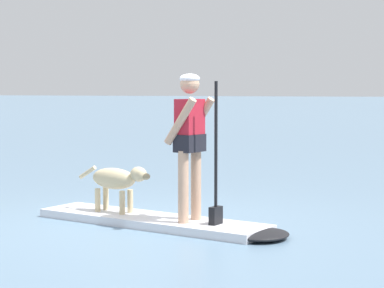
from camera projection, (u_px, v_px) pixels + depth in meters
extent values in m
plane|color=slate|center=(151.00, 225.00, 8.50)|extent=(400.00, 400.00, 0.00)
cube|color=silver|center=(151.00, 221.00, 8.50)|extent=(3.03, 0.92, 0.10)
ellipsoid|color=black|center=(262.00, 235.00, 7.67)|extent=(0.61, 0.70, 0.10)
cylinder|color=tan|center=(196.00, 184.00, 8.26)|extent=(0.12, 0.12, 0.82)
cylinder|color=tan|center=(183.00, 187.00, 8.05)|extent=(0.12, 0.12, 0.82)
cube|color=black|center=(190.00, 143.00, 8.12)|extent=(0.25, 0.38, 0.20)
cube|color=#B21E2D|center=(190.00, 125.00, 8.10)|extent=(0.23, 0.35, 0.58)
sphere|color=tan|center=(190.00, 84.00, 8.07)|extent=(0.22, 0.22, 0.22)
ellipsoid|color=white|center=(190.00, 79.00, 8.07)|extent=(0.23, 0.23, 0.11)
cylinder|color=tan|center=(199.00, 120.00, 8.26)|extent=(0.42, 0.12, 0.54)
cylinder|color=tan|center=(180.00, 121.00, 7.94)|extent=(0.42, 0.12, 0.54)
cylinder|color=black|center=(216.00, 153.00, 7.93)|extent=(0.04, 0.04, 1.60)
cube|color=black|center=(216.00, 215.00, 7.98)|extent=(0.09, 0.19, 0.20)
ellipsoid|color=#CCB78C|center=(114.00, 179.00, 8.78)|extent=(0.67, 0.27, 0.26)
ellipsoid|color=#CCB78C|center=(138.00, 174.00, 8.56)|extent=(0.23, 0.18, 0.18)
ellipsoid|color=gray|center=(146.00, 176.00, 8.50)|extent=(0.13, 0.09, 0.08)
cylinder|color=#CCB78C|center=(88.00, 172.00, 9.01)|extent=(0.27, 0.07, 0.18)
cylinder|color=#CCB78C|center=(130.00, 201.00, 8.75)|extent=(0.07, 0.07, 0.29)
cylinder|color=#CCB78C|center=(122.00, 203.00, 8.62)|extent=(0.07, 0.07, 0.29)
cylinder|color=#CCB78C|center=(106.00, 198.00, 8.97)|extent=(0.07, 0.07, 0.29)
cylinder|color=#CCB78C|center=(98.00, 200.00, 8.84)|extent=(0.07, 0.07, 0.29)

